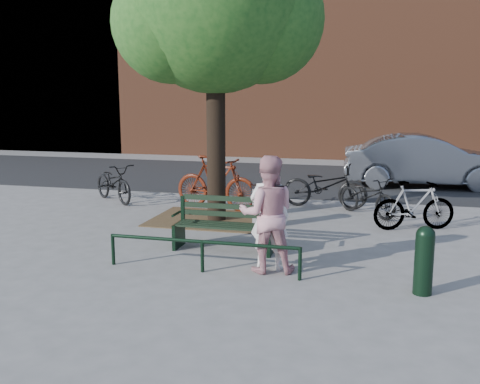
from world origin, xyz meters
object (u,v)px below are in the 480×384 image
(park_bench, at_px, (225,223))
(person_right, at_px, (267,214))
(person_left, at_px, (269,216))
(litter_bin, at_px, (262,206))
(bicycle_c, at_px, (325,186))
(bollard, at_px, (424,258))
(parked_car, at_px, (425,161))

(park_bench, distance_m, person_right, 1.43)
(person_left, xyz_separation_m, litter_bin, (-0.67, 2.61, -0.41))
(litter_bin, height_order, bicycle_c, bicycle_c)
(bollard, distance_m, litter_bin, 4.31)
(park_bench, distance_m, parked_car, 8.67)
(park_bench, relative_size, bollard, 1.82)
(parked_car, bearing_deg, person_left, 156.86)
(person_left, distance_m, person_right, 0.15)
(bicycle_c, height_order, parked_car, parked_car)
(litter_bin, relative_size, parked_car, 0.18)
(person_left, distance_m, bicycle_c, 4.89)
(parked_car, bearing_deg, park_bench, 149.06)
(park_bench, bearing_deg, bollard, -23.78)
(park_bench, bearing_deg, parked_car, 63.07)
(park_bench, height_order, bollard, park_bench)
(park_bench, xyz_separation_m, bicycle_c, (1.35, 4.02, 0.06))
(parked_car, bearing_deg, bicycle_c, 141.18)
(bicycle_c, bearing_deg, park_bench, 165.91)
(person_right, distance_m, litter_bin, 2.86)
(park_bench, height_order, litter_bin, park_bench)
(park_bench, height_order, person_right, person_right)
(litter_bin, bearing_deg, person_right, -76.21)
(bicycle_c, bearing_deg, person_left, 179.77)
(person_right, relative_size, parked_car, 0.38)
(person_left, height_order, person_right, person_right)
(park_bench, distance_m, bicycle_c, 4.24)
(person_left, relative_size, litter_bin, 1.96)
(person_left, relative_size, bicycle_c, 0.83)
(bicycle_c, distance_m, parked_car, 4.52)
(person_left, xyz_separation_m, parked_car, (2.97, 8.57, -0.07))
(person_right, xyz_separation_m, parked_car, (2.97, 8.71, -0.12))
(person_right, bearing_deg, park_bench, -58.89)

